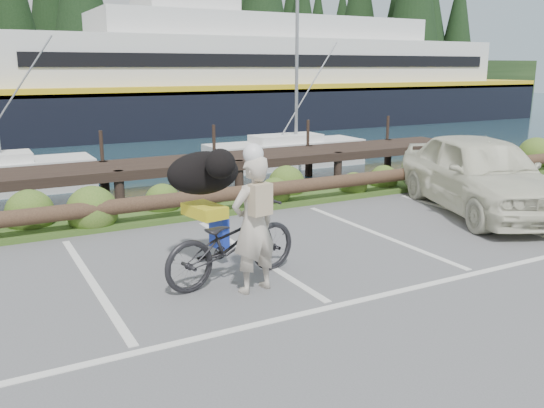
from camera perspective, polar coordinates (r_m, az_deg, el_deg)
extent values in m
plane|color=#545457|center=(7.96, 4.55, -9.09)|extent=(72.00, 72.00, 0.00)
plane|color=#172E38|center=(54.46, -24.35, 7.83)|extent=(160.00, 160.00, 0.00)
cube|color=#3D5B21|center=(12.50, -8.75, -0.56)|extent=(34.00, 1.60, 0.10)
imported|color=black|center=(8.33, -3.98, -3.77)|extent=(2.33, 1.18, 1.17)
imported|color=#BBB09E|center=(7.82, -1.82, -2.06)|extent=(0.77, 0.58, 1.91)
ellipsoid|color=black|center=(8.69, -6.81, 3.08)|extent=(0.76, 1.21, 0.65)
imported|color=beige|center=(13.02, 19.96, 2.88)|extent=(3.50, 5.27, 1.67)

